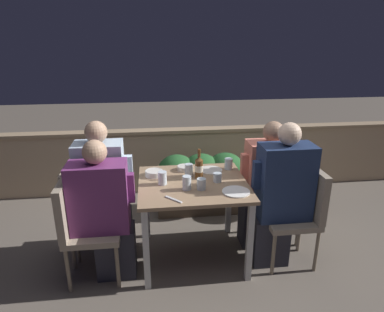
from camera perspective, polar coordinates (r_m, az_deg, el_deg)
name	(u,v)px	position (r m, az deg, el deg)	size (l,w,h in m)	color
ground_plane	(193,255)	(3.36, 0.14, -16.24)	(16.00, 16.00, 0.00)	#665B51
parapet_wall	(179,159)	(4.51, -2.25, -0.52)	(9.00, 0.18, 0.83)	tan
dining_table	(193,193)	(3.03, 0.15, -6.15)	(0.94, 0.87, 0.75)	#937556
planter_hedge	(201,180)	(3.97, 1.55, -3.96)	(1.02, 0.47, 0.69)	brown
chair_left_near	(80,221)	(2.98, -18.16, -10.22)	(0.45, 0.45, 0.89)	gray
person_purple_stripe	(105,212)	(2.91, -14.34, -8.96)	(0.52, 0.26, 1.21)	#282833
chair_left_far	(83,204)	(3.24, -17.65, -7.63)	(0.45, 0.45, 0.89)	gray
person_blue_shirt	(105,191)	(3.16, -14.27, -5.71)	(0.49, 0.26, 1.29)	#282833
chair_right_near	(301,207)	(3.20, 17.69, -8.07)	(0.45, 0.45, 0.89)	gray
person_navy_jumper	(280,196)	(3.07, 14.48, -6.48)	(0.51, 0.26, 1.30)	#282833
chair_right_far	(286,192)	(3.44, 15.33, -5.84)	(0.45, 0.45, 0.89)	gray
person_coral_top	(266,185)	(3.33, 12.21, -4.78)	(0.51, 0.26, 1.24)	#282833
beer_bottle	(199,167)	(3.03, 1.17, -1.87)	(0.07, 0.07, 0.27)	brown
plate_0	(211,170)	(3.24, 3.15, -2.36)	(0.22, 0.22, 0.01)	silver
plate_1	(236,192)	(2.82, 7.34, -5.92)	(0.23, 0.23, 0.01)	white
bowl_0	(184,168)	(3.24, -1.28, -1.97)	(0.13, 0.13, 0.04)	beige
bowl_1	(154,173)	(3.13, -6.35, -2.79)	(0.16, 0.16, 0.05)	beige
glass_cup_0	(229,164)	(3.27, 6.11, -1.31)	(0.07, 0.07, 0.10)	silver
glass_cup_1	(162,178)	(2.94, -4.94, -3.68)	(0.07, 0.07, 0.11)	silver
glass_cup_2	(189,170)	(3.09, -0.52, -2.39)	(0.07, 0.07, 0.12)	silver
glass_cup_3	(201,184)	(2.84, 1.57, -4.69)	(0.08, 0.08, 0.10)	silver
glass_cup_4	(187,183)	(2.83, -0.87, -4.50)	(0.07, 0.07, 0.12)	silver
glass_cup_5	(217,177)	(2.99, 4.25, -3.58)	(0.08, 0.08, 0.08)	silver
fork_0	(174,199)	(2.68, -3.09, -7.23)	(0.13, 0.14, 0.01)	silver
potted_plant	(301,175)	(4.08, 17.67, -3.07)	(0.35, 0.35, 0.75)	brown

